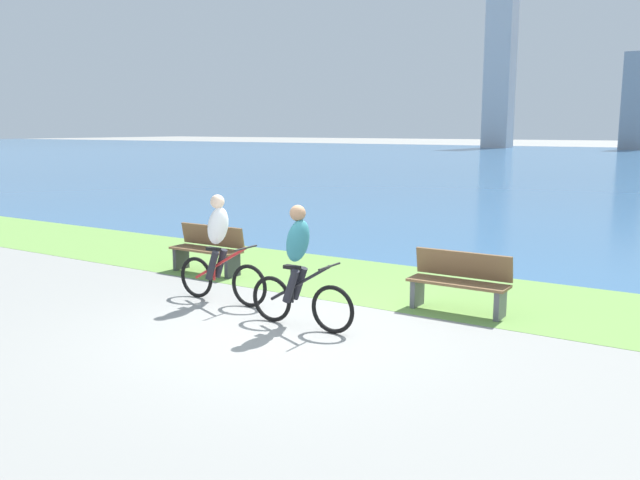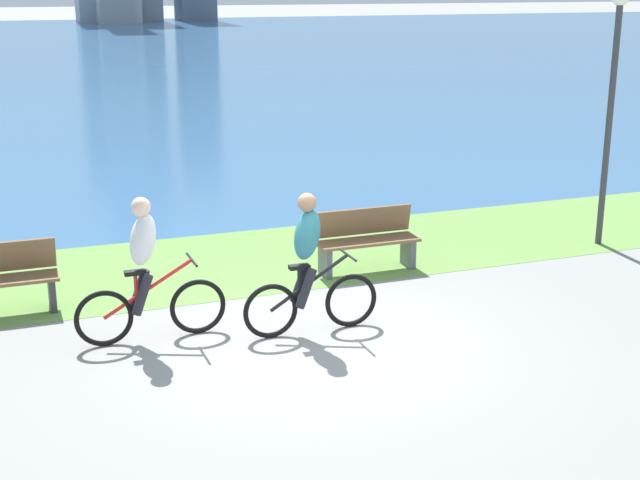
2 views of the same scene
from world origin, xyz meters
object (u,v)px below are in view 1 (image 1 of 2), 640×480
at_px(cyclist_lead, 299,268).
at_px(bench_far_along_path, 208,249).
at_px(cyclist_trailing, 219,250).
at_px(bench_near_path, 459,282).

distance_m(cyclist_lead, bench_far_along_path, 3.97).
bearing_deg(cyclist_trailing, cyclist_lead, -13.59).
distance_m(bench_near_path, bench_far_along_path, 5.02).
height_order(cyclist_trailing, bench_far_along_path, cyclist_trailing).
bearing_deg(bench_far_along_path, cyclist_trailing, -42.98).
bearing_deg(cyclist_lead, bench_near_path, 50.81).
relative_size(cyclist_lead, bench_far_along_path, 1.14).
xyz_separation_m(cyclist_lead, cyclist_trailing, (-1.81, 0.44, 0.00)).
distance_m(cyclist_lead, bench_near_path, 2.53).
bearing_deg(bench_near_path, cyclist_trailing, -156.16).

